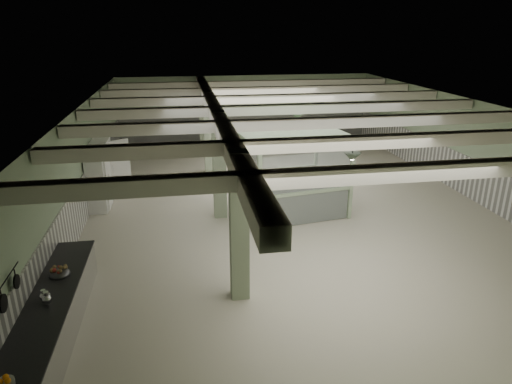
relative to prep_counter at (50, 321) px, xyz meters
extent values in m
plane|color=beige|center=(6.54, 7.00, -0.46)|extent=(20.00, 20.00, 0.00)
cube|color=silver|center=(6.54, 7.00, 3.14)|extent=(14.00, 20.00, 0.02)
cube|color=#95AB89|center=(6.54, 17.00, 1.34)|extent=(14.00, 0.02, 3.60)
cube|color=#95AB89|center=(6.54, -3.00, 1.34)|extent=(14.00, 0.02, 3.60)
cube|color=#95AB89|center=(-0.46, 7.00, 1.34)|extent=(0.02, 20.00, 3.60)
cube|color=#95AB89|center=(13.54, 7.00, 1.34)|extent=(0.02, 20.00, 3.60)
cube|color=white|center=(-0.43, 7.00, 0.29)|extent=(0.05, 19.90, 1.50)
cube|color=white|center=(13.52, 7.00, 0.29)|extent=(0.05, 19.90, 1.50)
cube|color=white|center=(6.54, 16.98, 0.29)|extent=(13.90, 0.05, 1.50)
cube|color=silver|center=(4.04, 7.00, 2.92)|extent=(0.45, 19.90, 0.40)
cube|color=silver|center=(6.54, -0.50, 2.96)|extent=(13.90, 0.35, 0.32)
cube|color=silver|center=(6.54, 2.00, 2.96)|extent=(13.90, 0.35, 0.32)
cube|color=silver|center=(6.54, 4.50, 2.96)|extent=(13.90, 0.35, 0.32)
cube|color=silver|center=(6.54, 7.00, 2.96)|extent=(13.90, 0.35, 0.32)
cube|color=silver|center=(6.54, 9.50, 2.96)|extent=(13.90, 0.35, 0.32)
cube|color=silver|center=(6.54, 12.00, 2.96)|extent=(13.90, 0.35, 0.32)
cube|color=silver|center=(6.54, 14.50, 2.96)|extent=(13.90, 0.35, 0.32)
cube|color=#92A383|center=(4.04, 1.00, 1.34)|extent=(0.42, 0.42, 3.60)
cube|color=#92A383|center=(4.04, 6.00, 1.34)|extent=(0.42, 0.42, 3.60)
cube|color=#92A383|center=(4.04, 11.00, 1.34)|extent=(0.42, 0.42, 3.60)
cube|color=#92A383|center=(4.04, 15.00, 1.34)|extent=(0.42, 0.42, 3.60)
cylinder|color=black|center=(-0.39, -0.60, 1.39)|extent=(0.02, 1.20, 0.02)
cone|color=#2E3B2C|center=(7.04, 2.00, 2.59)|extent=(0.44, 0.44, 0.22)
cone|color=#2E3B2C|center=(7.04, 7.50, 2.59)|extent=(0.44, 0.44, 0.22)
cone|color=#2E3B2C|center=(7.04, 12.50, 2.59)|extent=(0.44, 0.44, 0.22)
cube|color=silver|center=(0.00, 0.00, -0.02)|extent=(0.92, 5.50, 0.88)
cube|color=black|center=(0.00, 0.00, 0.43)|extent=(0.96, 5.54, 0.04)
cylinder|color=#B2B2B7|center=(-0.03, -2.31, 0.49)|extent=(0.34, 0.34, 0.10)
cylinder|color=black|center=(-0.34, -1.10, 1.17)|extent=(0.04, 0.33, 0.33)
cylinder|color=black|center=(-0.34, -0.37, 1.17)|extent=(0.04, 0.28, 0.28)
cube|color=white|center=(-0.11, 8.00, 0.65)|extent=(0.61, 2.42, 2.22)
cube|color=white|center=(0.22, 7.45, 0.65)|extent=(0.06, 0.91, 2.12)
cube|color=white|center=(0.34, 8.66, 0.65)|extent=(0.80, 0.53, 2.12)
cube|color=silver|center=(0.26, 7.45, 0.65)|extent=(0.02, 0.05, 0.30)
cube|color=silver|center=(0.26, 8.55, 0.65)|extent=(0.02, 0.05, 0.30)
cube|color=#9EB792|center=(5.15, 4.58, 0.87)|extent=(0.14, 0.14, 2.67)
cube|color=#9EB792|center=(4.73, 7.22, 0.87)|extent=(0.14, 0.14, 2.67)
cube|color=#9EB792|center=(8.31, 5.09, 0.87)|extent=(0.14, 0.14, 2.67)
cube|color=#9EB792|center=(7.89, 7.72, 0.87)|extent=(0.14, 0.14, 2.67)
cube|color=#9EB792|center=(6.52, 6.15, 2.27)|extent=(3.87, 3.43, 0.12)
cube|color=silver|center=(6.73, 4.83, 0.09)|extent=(2.97, 0.53, 1.05)
cube|color=silver|center=(6.73, 4.83, 1.32)|extent=(2.97, 0.53, 1.22)
cube|color=silver|center=(6.31, 7.47, 0.09)|extent=(2.97, 0.53, 1.05)
cube|color=silver|center=(6.31, 7.47, 1.32)|extent=(2.97, 0.53, 1.22)
cube|color=silver|center=(4.94, 5.90, 0.09)|extent=(0.45, 2.45, 1.05)
cube|color=silver|center=(4.94, 5.90, 1.32)|extent=(0.45, 2.45, 1.22)
cube|color=silver|center=(8.10, 6.40, 0.09)|extent=(0.45, 2.45, 1.05)
cube|color=silver|center=(8.10, 6.40, 1.32)|extent=(0.45, 2.45, 1.22)
cube|color=#56584A|center=(8.30, 5.83, 0.23)|extent=(0.47, 0.66, 1.38)
camera|label=1|loc=(2.84, -8.44, 5.65)|focal=32.00mm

